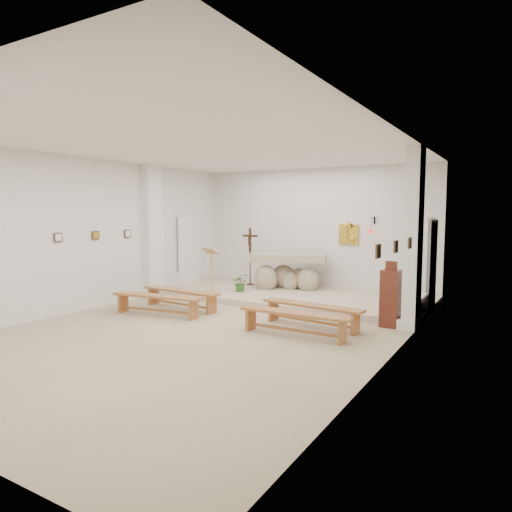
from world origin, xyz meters
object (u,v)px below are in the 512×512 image
Objects in this scene: donation_pedestal at (390,298)px; lectern at (211,270)px; altar at (288,274)px; crucifix_stand at (250,252)px; bench_left_front at (181,294)px; bench_right_front at (312,310)px; bench_left_second at (157,300)px; bench_right_second at (294,318)px.

lectern is at bearing 173.37° from donation_pedestal.
crucifix_stand is (-1.23, 0.01, 0.55)m from altar.
crucifix_stand is 5.18m from donation_pedestal.
bench_left_front is 3.33m from bench_right_front.
bench_left_front is at bearing -130.39° from altar.
crucifix_stand is 1.26× the size of donation_pedestal.
bench_right_second is at bearing -7.67° from bench_left_second.
bench_left_second is (0.00, -0.81, 0.00)m from bench_left_front.
lectern is at bearing -148.96° from altar.
bench_left_front is (-0.02, -3.08, -0.77)m from crucifix_stand.
donation_pedestal is 0.61× the size of bench_right_second.
bench_left_front is at bearing 166.38° from bench_right_second.
donation_pedestal is at bearing -23.88° from crucifix_stand.
altar reaches higher than bench_right_front.
lectern is at bearing 164.29° from bench_right_front.
altar is 1.01× the size of bench_left_front.
lectern is 0.56× the size of bench_left_second.
donation_pedestal is 0.60× the size of bench_left_second.
bench_right_front is at bearing 3.86° from bench_left_front.
bench_left_front and bench_right_second have the same top height.
altar is 1.67× the size of donation_pedestal.
crucifix_stand is 3.96m from bench_left_second.
bench_right_front is 0.81m from bench_right_second.
donation_pedestal is (4.82, -0.61, -0.17)m from lectern.
crucifix_stand reaches higher than bench_right_front.
crucifix_stand reaches higher than lectern.
bench_right_front is (3.30, -3.08, -0.77)m from crucifix_stand.
altar is at bearing 118.25° from bench_right_second.
bench_left_second is (-1.25, -3.87, -0.22)m from altar.
altar is 1.32× the size of crucifix_stand.
bench_right_second is at bearing -9.83° from bench_left_front.
crucifix_stand is at bearing 91.01° from lectern.
bench_right_front is (-1.32, -0.81, -0.24)m from donation_pedestal.
donation_pedestal is (3.40, -2.25, 0.02)m from altar.
donation_pedestal is at bearing 37.73° from bench_right_front.
bench_right_front is (3.33, 0.00, 0.00)m from bench_left_front.
bench_right_second is (3.30, -3.89, -0.77)m from crucifix_stand.
donation_pedestal is at bearing -51.70° from altar.
crucifix_stand is 4.58m from bench_right_front.
donation_pedestal is 2.10m from bench_right_second.
altar reaches higher than bench_right_second.
lectern is 1.49m from bench_left_front.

